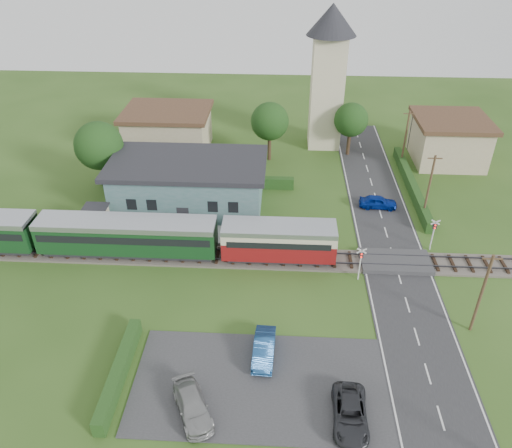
# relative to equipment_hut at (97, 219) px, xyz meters

# --- Properties ---
(ground) EXTENTS (120.00, 120.00, 0.00)m
(ground) POSITION_rel_equipment_hut_xyz_m (18.00, -5.20, -1.75)
(ground) COLOR #2D4C19
(railway_track) EXTENTS (76.00, 3.20, 0.49)m
(railway_track) POSITION_rel_equipment_hut_xyz_m (18.00, -3.20, -1.64)
(railway_track) COLOR #4C443D
(railway_track) RESTS_ON ground
(road) EXTENTS (6.00, 70.00, 0.05)m
(road) POSITION_rel_equipment_hut_xyz_m (28.00, -5.20, -1.72)
(road) COLOR #28282B
(road) RESTS_ON ground
(car_park) EXTENTS (17.00, 9.00, 0.08)m
(car_park) POSITION_rel_equipment_hut_xyz_m (16.50, -17.20, -1.71)
(car_park) COLOR #333335
(car_park) RESTS_ON ground
(crossing_deck) EXTENTS (6.20, 3.40, 0.45)m
(crossing_deck) POSITION_rel_equipment_hut_xyz_m (28.00, -3.20, -1.52)
(crossing_deck) COLOR #333335
(crossing_deck) RESTS_ON ground
(platform) EXTENTS (30.00, 3.00, 0.45)m
(platform) POSITION_rel_equipment_hut_xyz_m (8.00, 0.00, -1.52)
(platform) COLOR gray
(platform) RESTS_ON ground
(equipment_hut) EXTENTS (2.30, 2.30, 2.55)m
(equipment_hut) POSITION_rel_equipment_hut_xyz_m (0.00, 0.00, 0.00)
(equipment_hut) COLOR beige
(equipment_hut) RESTS_ON platform
(station_building) EXTENTS (16.00, 9.00, 5.30)m
(station_building) POSITION_rel_equipment_hut_xyz_m (8.00, 5.79, 0.95)
(station_building) COLOR #3F6B6A
(station_building) RESTS_ON ground
(train) EXTENTS (43.20, 2.90, 3.40)m
(train) POSITION_rel_equipment_hut_xyz_m (0.73, -3.20, 0.43)
(train) COLOR #232328
(train) RESTS_ON ground
(church_tower) EXTENTS (6.00, 6.00, 17.60)m
(church_tower) POSITION_rel_equipment_hut_xyz_m (23.00, 22.80, 8.48)
(church_tower) COLOR beige
(church_tower) RESTS_ON ground
(house_west) EXTENTS (10.80, 8.80, 5.50)m
(house_west) POSITION_rel_equipment_hut_xyz_m (3.00, 19.80, 1.04)
(house_west) COLOR tan
(house_west) RESTS_ON ground
(house_east) EXTENTS (8.80, 8.80, 5.50)m
(house_east) POSITION_rel_equipment_hut_xyz_m (38.00, 18.80, 1.05)
(house_east) COLOR tan
(house_east) RESTS_ON ground
(hedge_carpark) EXTENTS (0.80, 9.00, 1.20)m
(hedge_carpark) POSITION_rel_equipment_hut_xyz_m (7.00, -17.20, -1.15)
(hedge_carpark) COLOR #193814
(hedge_carpark) RESTS_ON ground
(hedge_roadside) EXTENTS (0.80, 18.00, 1.20)m
(hedge_roadside) POSITION_rel_equipment_hut_xyz_m (32.20, 10.80, -1.15)
(hedge_roadside) COLOR #193814
(hedge_roadside) RESTS_ON ground
(hedge_station) EXTENTS (22.00, 0.80, 1.30)m
(hedge_station) POSITION_rel_equipment_hut_xyz_m (8.00, 10.30, -1.10)
(hedge_station) COLOR #193814
(hedge_station) RESTS_ON ground
(tree_a) EXTENTS (5.20, 5.20, 8.00)m
(tree_a) POSITION_rel_equipment_hut_xyz_m (-2.00, 8.80, 3.63)
(tree_a) COLOR #332316
(tree_a) RESTS_ON ground
(tree_b) EXTENTS (4.60, 4.60, 7.34)m
(tree_b) POSITION_rel_equipment_hut_xyz_m (16.00, 17.80, 3.27)
(tree_b) COLOR #332316
(tree_b) RESTS_ON ground
(tree_c) EXTENTS (4.20, 4.20, 6.78)m
(tree_c) POSITION_rel_equipment_hut_xyz_m (26.00, 19.80, 2.91)
(tree_c) COLOR #332316
(tree_c) RESTS_ON ground
(utility_pole_b) EXTENTS (1.40, 0.22, 7.00)m
(utility_pole_b) POSITION_rel_equipment_hut_xyz_m (32.20, -11.20, 1.88)
(utility_pole_b) COLOR #473321
(utility_pole_b) RESTS_ON ground
(utility_pole_c) EXTENTS (1.40, 0.22, 7.00)m
(utility_pole_c) POSITION_rel_equipment_hut_xyz_m (32.20, 4.80, 1.88)
(utility_pole_c) COLOR #473321
(utility_pole_c) RESTS_ON ground
(utility_pole_d) EXTENTS (1.40, 0.22, 7.00)m
(utility_pole_d) POSITION_rel_equipment_hut_xyz_m (32.20, 16.80, 1.88)
(utility_pole_d) COLOR #473321
(utility_pole_d) RESTS_ON ground
(crossing_signal_near) EXTENTS (0.84, 0.28, 3.28)m
(crossing_signal_near) POSITION_rel_equipment_hut_xyz_m (24.40, -5.61, 0.39)
(crossing_signal_near) COLOR silver
(crossing_signal_near) RESTS_ON ground
(crossing_signal_far) EXTENTS (0.84, 0.28, 3.28)m
(crossing_signal_far) POSITION_rel_equipment_hut_xyz_m (31.60, -0.81, 0.39)
(crossing_signal_far) COLOR silver
(crossing_signal_far) RESTS_ON ground
(streetlamp_west) EXTENTS (0.30, 0.30, 5.15)m
(streetlamp_west) POSITION_rel_equipment_hut_xyz_m (-4.00, 14.80, 1.29)
(streetlamp_west) COLOR #3F3F47
(streetlamp_west) RESTS_ON ground
(streetlamp_east) EXTENTS (0.30, 0.30, 5.15)m
(streetlamp_east) POSITION_rel_equipment_hut_xyz_m (34.00, 21.80, 1.29)
(streetlamp_east) COLOR #3F3F47
(streetlamp_east) RESTS_ON ground
(car_on_road) EXTENTS (4.00, 1.80, 1.33)m
(car_on_road) POSITION_rel_equipment_hut_xyz_m (27.84, 6.55, -1.03)
(car_on_road) COLOR navy
(car_on_road) RESTS_ON road
(car_park_blue) EXTENTS (1.62, 4.21, 1.37)m
(car_park_blue) POSITION_rel_equipment_hut_xyz_m (16.69, -14.70, -0.98)
(car_park_blue) COLOR navy
(car_park_blue) RESTS_ON car_park
(car_park_silver) EXTENTS (3.54, 4.80, 1.29)m
(car_park_silver) POSITION_rel_equipment_hut_xyz_m (12.41, -19.70, -1.02)
(car_park_silver) COLOR gray
(car_park_silver) RESTS_ON car_park
(car_park_dark) EXTENTS (2.32, 4.69, 1.28)m
(car_park_dark) POSITION_rel_equipment_hut_xyz_m (22.22, -19.70, -1.03)
(car_park_dark) COLOR #28292D
(car_park_dark) RESTS_ON car_park
(pedestrian_near) EXTENTS (0.72, 0.58, 1.70)m
(pedestrian_near) POSITION_rel_equipment_hut_xyz_m (14.72, 0.23, -0.45)
(pedestrian_near) COLOR gray
(pedestrian_near) RESTS_ON platform
(pedestrian_far) EXTENTS (0.82, 0.92, 1.55)m
(pedestrian_far) POSITION_rel_equipment_hut_xyz_m (2.16, 0.29, -0.52)
(pedestrian_far) COLOR gray
(pedestrian_far) RESTS_ON platform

